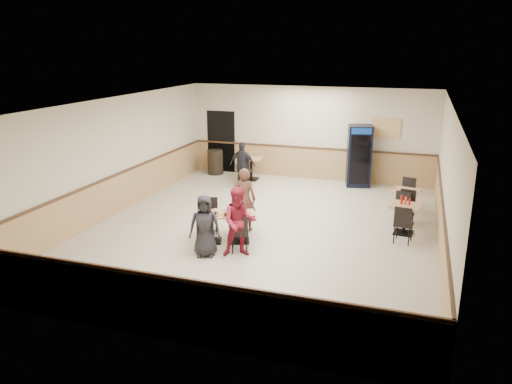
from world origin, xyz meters
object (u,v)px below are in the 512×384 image
(diner_woman_left, at_px, (205,226))
(side_table_far, at_px, (406,199))
(lone_diner, at_px, (243,164))
(pepsi_cooler, at_px, (359,156))
(back_table, at_px, (251,165))
(side_table_near, at_px, (405,215))
(diner_man_opposite, at_px, (244,199))
(trash_bin, at_px, (215,162))
(diner_woman_right, at_px, (239,222))
(main_table, at_px, (226,223))

(diner_woman_left, relative_size, side_table_far, 1.70)
(lone_diner, relative_size, pepsi_cooler, 0.74)
(diner_woman_left, bearing_deg, back_table, 82.76)
(side_table_near, xyz_separation_m, side_table_far, (-0.03, 1.37, -0.02))
(diner_man_opposite, relative_size, lone_diner, 1.08)
(lone_diner, bearing_deg, diner_woman_left, 102.18)
(diner_woman_left, bearing_deg, trash_bin, 93.84)
(diner_woman_left, height_order, back_table, diner_woman_left)
(lone_diner, xyz_separation_m, back_table, (0.00, 0.83, -0.21))
(diner_woman_right, xyz_separation_m, diner_man_opposite, (-0.41, 1.47, 0.02))
(diner_man_opposite, bearing_deg, diner_woman_left, 73.59)
(main_table, relative_size, diner_woman_left, 1.06)
(diner_woman_left, distance_m, side_table_near, 4.70)
(diner_man_opposite, xyz_separation_m, pepsi_cooler, (2.07, 4.82, 0.19))
(trash_bin, bearing_deg, diner_woman_left, -69.03)
(diner_woman_left, relative_size, diner_woman_right, 0.89)
(diner_woman_right, relative_size, lone_diner, 1.06)
(diner_woman_left, bearing_deg, diner_man_opposite, 64.02)
(lone_diner, relative_size, side_table_near, 1.87)
(lone_diner, bearing_deg, pepsi_cooler, -159.39)
(diner_woman_left, xyz_separation_m, side_table_near, (3.89, 2.62, -0.19))
(side_table_near, bearing_deg, main_table, -154.79)
(diner_woman_right, relative_size, back_table, 2.01)
(side_table_near, bearing_deg, lone_diner, 151.66)
(diner_man_opposite, height_order, pepsi_cooler, pepsi_cooler)
(back_table, bearing_deg, pepsi_cooler, 6.59)
(pepsi_cooler, bearing_deg, diner_woman_right, -116.85)
(side_table_far, bearing_deg, trash_bin, 158.57)
(diner_woman_right, xyz_separation_m, lone_diner, (-1.74, 5.06, -0.04))
(diner_man_opposite, xyz_separation_m, lone_diner, (-1.33, 3.59, -0.06))
(diner_woman_right, bearing_deg, side_table_far, 25.93)
(side_table_far, height_order, trash_bin, trash_bin)
(diner_woman_right, height_order, pepsi_cooler, pepsi_cooler)
(back_table, xyz_separation_m, pepsi_cooler, (3.40, 0.39, 0.46))
(pepsi_cooler, bearing_deg, trash_bin, 168.42)
(lone_diner, relative_size, trash_bin, 1.68)
(diner_man_opposite, relative_size, side_table_far, 1.95)
(trash_bin, bearing_deg, diner_woman_right, -63.17)
(side_table_near, xyz_separation_m, trash_bin, (-6.37, 3.86, -0.05))
(diner_woman_right, bearing_deg, trash_bin, 93.05)
(side_table_near, relative_size, pepsi_cooler, 0.39)
(diner_woman_left, height_order, side_table_far, diner_woman_left)
(diner_woman_left, distance_m, pepsi_cooler, 6.93)
(diner_woman_left, xyz_separation_m, diner_woman_right, (0.68, 0.23, 0.08))
(pepsi_cooler, bearing_deg, lone_diner, -172.25)
(diner_man_opposite, bearing_deg, side_table_far, -155.07)
(side_table_far, bearing_deg, lone_diner, 165.16)
(side_table_far, xyz_separation_m, pepsi_cooler, (-1.53, 2.53, 0.50))
(diner_man_opposite, distance_m, back_table, 4.63)
(main_table, bearing_deg, diner_woman_left, -117.90)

